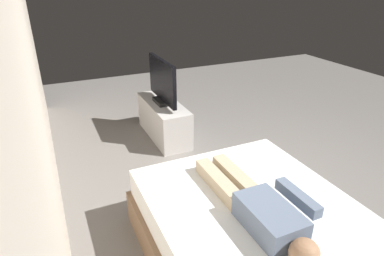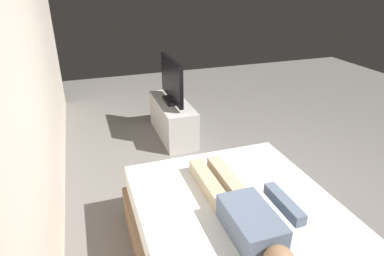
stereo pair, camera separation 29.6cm
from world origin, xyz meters
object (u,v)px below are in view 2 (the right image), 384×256
at_px(tv, 172,82).
at_px(tv_stand, 173,119).
at_px(bed, 248,252).
at_px(remote, 282,195).
at_px(person, 244,211).

bearing_deg(tv, tv_stand, 90.00).
xyz_separation_m(bed, remote, (0.18, -0.35, 0.29)).
bearing_deg(tv_stand, person, 175.44).
relative_size(bed, tv, 2.34).
distance_m(tv_stand, tv, 0.53).
bearing_deg(person, tv, -4.56).
relative_size(bed, tv_stand, 1.87).
relative_size(person, tv_stand, 1.15).
bearing_deg(remote, tv, 5.05).
xyz_separation_m(person, remote, (0.15, -0.40, -0.07)).
height_order(person, remote, person).
xyz_separation_m(remote, tv_stand, (2.33, 0.21, -0.30)).
bearing_deg(bed, remote, -63.01).
xyz_separation_m(remote, tv, (2.33, 0.21, 0.24)).
height_order(bed, tv, tv).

